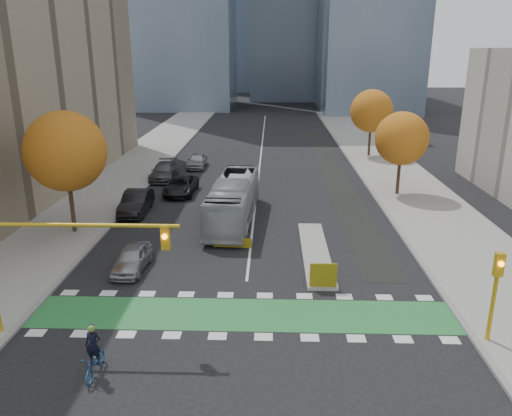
# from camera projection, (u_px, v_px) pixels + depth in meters

# --- Properties ---
(ground) EXTENTS (300.00, 300.00, 0.00)m
(ground) POSITION_uv_depth(u_px,v_px,m) (241.00, 332.00, 22.00)
(ground) COLOR black
(ground) RESTS_ON ground
(sidewalk_west) EXTENTS (7.00, 120.00, 0.15)m
(sidewalk_west) POSITION_uv_depth(u_px,v_px,m) (94.00, 198.00, 41.43)
(sidewalk_west) COLOR gray
(sidewalk_west) RESTS_ON ground
(sidewalk_east) EXTENTS (7.00, 120.00, 0.15)m
(sidewalk_east) POSITION_uv_depth(u_px,v_px,m) (421.00, 201.00, 40.61)
(sidewalk_east) COLOR gray
(sidewalk_east) RESTS_ON ground
(curb_west) EXTENTS (0.30, 120.00, 0.16)m
(curb_west) POSITION_uv_depth(u_px,v_px,m) (135.00, 199.00, 41.33)
(curb_west) COLOR gray
(curb_west) RESTS_ON ground
(curb_east) EXTENTS (0.30, 120.00, 0.16)m
(curb_east) POSITION_uv_depth(u_px,v_px,m) (378.00, 201.00, 40.72)
(curb_east) COLOR gray
(curb_east) RESTS_ON ground
(bike_crossing) EXTENTS (20.00, 3.00, 0.01)m
(bike_crossing) POSITION_uv_depth(u_px,v_px,m) (243.00, 314.00, 23.43)
(bike_crossing) COLOR #287C3A
(bike_crossing) RESTS_ON ground
(centre_line) EXTENTS (0.15, 70.00, 0.01)m
(centre_line) POSITION_uv_depth(u_px,v_px,m) (261.00, 153.00, 60.09)
(centre_line) COLOR silver
(centre_line) RESTS_ON ground
(bike_lane_paint) EXTENTS (2.50, 50.00, 0.01)m
(bike_lane_paint) POSITION_uv_depth(u_px,v_px,m) (333.00, 173.00, 50.34)
(bike_lane_paint) COLOR black
(bike_lane_paint) RESTS_ON ground
(median_island) EXTENTS (1.60, 10.00, 0.16)m
(median_island) POSITION_uv_depth(u_px,v_px,m) (315.00, 252.00, 30.42)
(median_island) COLOR gray
(median_island) RESTS_ON ground
(hazard_board) EXTENTS (1.40, 0.12, 1.30)m
(hazard_board) POSITION_uv_depth(u_px,v_px,m) (323.00, 275.00, 25.63)
(hazard_board) COLOR yellow
(hazard_board) RESTS_ON median_island
(tree_west) EXTENTS (5.20, 5.20, 8.22)m
(tree_west) POSITION_uv_depth(u_px,v_px,m) (66.00, 151.00, 32.09)
(tree_west) COLOR #332114
(tree_west) RESTS_ON ground
(tree_east_near) EXTENTS (4.40, 4.40, 7.08)m
(tree_east_near) POSITION_uv_depth(u_px,v_px,m) (402.00, 139.00, 41.11)
(tree_east_near) COLOR #332114
(tree_east_near) RESTS_ON ground
(tree_east_far) EXTENTS (4.80, 4.80, 7.65)m
(tree_east_far) POSITION_uv_depth(u_px,v_px,m) (372.00, 111.00, 56.21)
(tree_east_far) COLOR #332114
(tree_east_far) RESTS_ON ground
(traffic_signal_west) EXTENTS (8.53, 0.56, 5.20)m
(traffic_signal_west) POSITION_uv_depth(u_px,v_px,m) (47.00, 249.00, 20.53)
(traffic_signal_west) COLOR #BF9914
(traffic_signal_west) RESTS_ON ground
(traffic_signal_east) EXTENTS (0.35, 0.43, 4.10)m
(traffic_signal_east) POSITION_uv_depth(u_px,v_px,m) (496.00, 284.00, 20.37)
(traffic_signal_east) COLOR #BF9914
(traffic_signal_east) RESTS_ON ground
(cyclist) EXTENTS (0.69, 1.86, 2.13)m
(cyclist) POSITION_uv_depth(u_px,v_px,m) (95.00, 358.00, 18.89)
(cyclist) COLOR #1E488B
(cyclist) RESTS_ON ground
(bus) EXTENTS (3.33, 11.42, 3.14)m
(bus) POSITION_uv_depth(u_px,v_px,m) (233.00, 200.00, 35.74)
(bus) COLOR #9EA4A6
(bus) RESTS_ON ground
(parked_car_a) EXTENTS (1.74, 4.04, 1.36)m
(parked_car_a) POSITION_uv_depth(u_px,v_px,m) (132.00, 259.00, 27.95)
(parked_car_a) COLOR #9D9EA3
(parked_car_a) RESTS_ON ground
(parked_car_b) EXTENTS (1.89, 5.13, 1.68)m
(parked_car_b) POSITION_uv_depth(u_px,v_px,m) (136.00, 202.00, 37.74)
(parked_car_b) COLOR black
(parked_car_b) RESTS_ON ground
(parked_car_c) EXTENTS (2.24, 5.38, 1.56)m
(parked_car_c) POSITION_uv_depth(u_px,v_px,m) (164.00, 171.00, 47.58)
(parked_car_c) COLOR #515156
(parked_car_c) RESTS_ON ground
(parked_car_d) EXTENTS (2.52, 5.27, 1.45)m
(parked_car_d) POSITION_uv_depth(u_px,v_px,m) (181.00, 186.00, 42.76)
(parked_car_d) COLOR black
(parked_car_d) RESTS_ON ground
(parked_car_e) EXTENTS (1.82, 4.47, 1.52)m
(parked_car_e) POSITION_uv_depth(u_px,v_px,m) (197.00, 160.00, 52.27)
(parked_car_e) COLOR #ABAAB0
(parked_car_e) RESTS_ON ground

